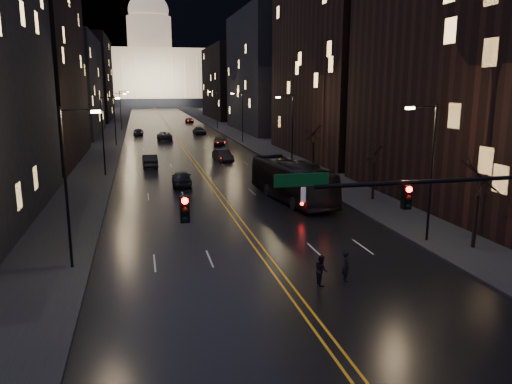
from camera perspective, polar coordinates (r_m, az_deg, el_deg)
ground at (r=21.70m, az=7.51°, el=-15.63°), size 900.00×900.00×0.00m
road at (r=148.43m, az=-10.46°, el=7.97°), size 20.00×320.00×0.02m
sidewalk_left at (r=148.43m, az=-15.92°, el=7.74°), size 8.00×320.00×0.16m
sidewalk_right at (r=149.74m, az=-5.05°, el=8.18°), size 8.00×320.00×0.16m
center_line at (r=148.43m, az=-10.46°, el=7.97°), size 0.62×320.00×0.01m
building_left_mid at (r=73.39m, az=-24.88°, el=14.06°), size 12.00×30.00×28.00m
building_left_far at (r=110.82m, az=-20.77°, el=11.26°), size 12.00×34.00×20.00m
building_left_dist at (r=158.56m, az=-18.59°, el=12.14°), size 12.00×40.00×24.00m
building_right_near at (r=47.17m, az=24.00°, el=13.42°), size 12.00×26.00×24.00m
building_right_tall at (r=74.01m, az=9.75°, el=18.83°), size 12.00×30.00×38.00m
building_right_mid at (r=113.47m, az=1.23°, el=13.53°), size 12.00×34.00×26.00m
building_right_dist at (r=160.39m, az=-3.11°, el=12.37°), size 12.00×40.00×22.00m
mountain_ridge at (r=404.44m, az=-6.69°, el=19.77°), size 520.00×60.00×130.00m
capitol at (r=268.11m, az=-11.91°, el=13.31°), size 90.00×50.00×58.50m
traffic_signal at (r=22.61m, az=22.04°, el=-1.46°), size 17.29×0.45×7.00m
streetlamp_right_near at (r=33.48m, az=19.21°, el=2.86°), size 2.13×0.25×9.00m
streetlamp_left_near at (r=28.62m, az=-20.59°, el=1.30°), size 2.13×0.25×9.00m
streetlamp_right_mid at (r=60.80m, az=4.00°, el=7.34°), size 2.13×0.25×9.00m
streetlamp_left_mid at (r=58.27m, az=-16.93°, el=6.65°), size 2.13×0.25×9.00m
streetlamp_right_far at (r=89.85m, az=-1.67°, el=8.87°), size 2.13×0.25×9.00m
streetlamp_left_far at (r=88.15m, az=-15.73°, el=8.37°), size 2.13×0.25×9.00m
streetlamp_right_dist at (r=119.37m, az=-4.57°, el=9.62°), size 2.13×0.25×9.00m
streetlamp_left_dist at (r=118.10m, az=-15.14°, el=9.23°), size 2.13×0.25×9.00m
tree_right_near at (r=33.19m, az=24.17°, el=1.42°), size 2.40×2.40×6.65m
tree_right_mid at (r=44.98m, az=13.43°, el=4.67°), size 2.40×2.40×6.65m
tree_right_far at (r=59.64m, az=6.58°, el=6.66°), size 2.40×2.40×6.65m
bus at (r=44.49m, az=4.09°, el=1.29°), size 4.59×12.95×3.53m
oncoming_car_a at (r=51.35m, az=-8.47°, el=1.56°), size 2.03×4.81×1.62m
oncoming_car_b at (r=64.06m, az=-12.04°, el=3.52°), size 1.92×5.13×1.67m
oncoming_car_c at (r=95.93m, az=-10.42°, el=6.33°), size 2.72×5.88×1.63m
oncoming_car_d at (r=106.74m, az=-13.30°, el=6.70°), size 2.15×4.89×1.40m
receding_car_a at (r=67.54m, az=-3.81°, el=4.17°), size 2.36×5.13×1.63m
receding_car_b at (r=86.17m, az=-4.23°, el=5.85°), size 2.53×4.93×1.61m
receding_car_c at (r=105.81m, az=-6.50°, el=6.94°), size 2.55×5.52×1.56m
receding_car_d at (r=140.96m, az=-7.62°, el=8.12°), size 2.47×4.93×1.34m
pedestrian_a at (r=26.71m, az=10.24°, el=-8.33°), size 0.46×0.65×1.66m
pedestrian_b at (r=26.06m, az=7.46°, el=-8.83°), size 0.43×0.78×1.60m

